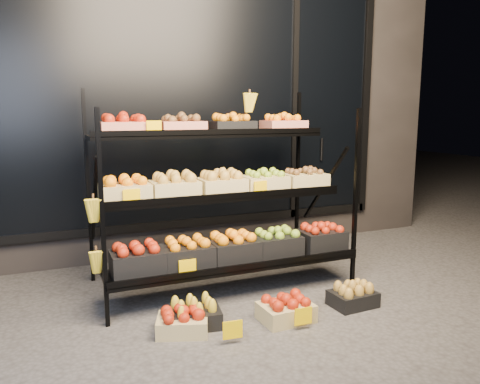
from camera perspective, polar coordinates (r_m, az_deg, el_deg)
name	(u,v)px	position (r m, az deg, el deg)	size (l,w,h in m)	color
ground	(253,312)	(3.59, 1.54, -14.39)	(24.00, 24.00, 0.00)	#514F4C
building	(163,88)	(5.74, -9.38, 12.40)	(6.00, 2.08, 3.50)	#2D2826
display_rack	(222,195)	(3.89, -2.22, -0.37)	(2.18, 1.02, 1.75)	black
tag_floor_a	(233,336)	(3.12, -0.90, -17.10)	(0.13, 0.01, 0.12)	#F2BD00
tag_floor_b	(303,322)	(3.33, 7.71, -15.39)	(0.13, 0.01, 0.12)	#F2BD00
floor_crate_left	(182,321)	(3.28, -7.04, -15.35)	(0.40, 0.35, 0.18)	tan
floor_crate_midleft	(195,314)	(3.37, -5.53, -14.57)	(0.39, 0.31, 0.19)	black
floor_crate_midright	(286,309)	(3.44, 5.62, -13.96)	(0.38, 0.28, 0.19)	tan
floor_crate_right	(353,295)	(3.76, 13.59, -12.16)	(0.35, 0.26, 0.18)	black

